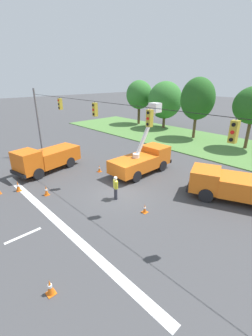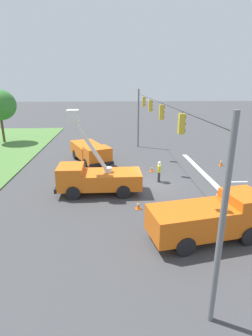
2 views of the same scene
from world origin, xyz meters
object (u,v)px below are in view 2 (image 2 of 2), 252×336
(traffic_cone_near_bucket, at_px, (152,169))
(traffic_cone_lane_edge_a, at_px, (138,205))
(utility_truck_support_far, at_px, (211,217))
(road_worker, at_px, (159,170))
(traffic_cone_mid_left, at_px, (251,209))
(traffic_cone_far_left, at_px, (221,162))
(utility_truck_support_near, at_px, (90,152))
(utility_truck_bucket_lift, at_px, (96,177))
(traffic_cone_foreground_left, at_px, (217,196))

(traffic_cone_near_bucket, height_order, traffic_cone_lane_edge_a, traffic_cone_lane_edge_a)
(utility_truck_support_far, bearing_deg, traffic_cone_near_bucket, 7.15)
(road_worker, relative_size, traffic_cone_mid_left, 2.16)
(traffic_cone_near_bucket, distance_m, traffic_cone_lane_edge_a, 7.80)
(traffic_cone_mid_left, distance_m, traffic_cone_far_left, 10.40)
(traffic_cone_mid_left, bearing_deg, utility_truck_support_near, 41.93)
(traffic_cone_lane_edge_a, relative_size, traffic_cone_far_left, 0.87)
(utility_truck_support_far, relative_size, traffic_cone_mid_left, 7.96)
(utility_truck_bucket_lift, xyz_separation_m, utility_truck_support_near, (8.02, 1.01, -0.15))
(utility_truck_bucket_lift, bearing_deg, road_worker, -67.73)
(traffic_cone_lane_edge_a, bearing_deg, traffic_cone_far_left, -45.71)
(utility_truck_support_near, bearing_deg, utility_truck_bucket_lift, -172.83)
(utility_truck_bucket_lift, distance_m, traffic_cone_near_bucket, 6.87)
(utility_truck_support_far, bearing_deg, road_worker, 8.09)
(traffic_cone_far_left, bearing_deg, traffic_cone_near_bucket, 101.19)
(utility_truck_support_near, distance_m, traffic_cone_lane_edge_a, 11.53)
(utility_truck_support_far, relative_size, traffic_cone_near_bucket, 10.82)
(traffic_cone_near_bucket, xyz_separation_m, traffic_cone_lane_edge_a, (-7.54, 2.00, 0.03))
(utility_truck_bucket_lift, distance_m, road_worker, 5.49)
(utility_truck_support_near, distance_m, road_worker, 8.50)
(utility_truck_support_near, bearing_deg, road_worker, -134.30)
(utility_truck_support_near, height_order, road_worker, utility_truck_support_near)
(utility_truck_support_near, bearing_deg, utility_truck_support_far, -153.14)
(road_worker, xyz_separation_m, traffic_cone_near_bucket, (2.65, 0.19, -0.71))
(utility_truck_bucket_lift, distance_m, utility_truck_support_near, 8.08)
(traffic_cone_near_bucket, height_order, traffic_cone_far_left, traffic_cone_far_left)
(utility_truck_support_near, bearing_deg, traffic_cone_near_bucket, -119.13)
(traffic_cone_mid_left, bearing_deg, utility_truck_bucket_lift, 67.78)
(utility_truck_support_far, distance_m, traffic_cone_mid_left, 4.31)
(traffic_cone_foreground_left, distance_m, traffic_cone_mid_left, 2.48)
(traffic_cone_near_bucket, bearing_deg, road_worker, -175.86)
(traffic_cone_far_left, bearing_deg, utility_truck_bucket_lift, 117.03)
(road_worker, relative_size, traffic_cone_lane_edge_a, 2.74)
(traffic_cone_lane_edge_a, bearing_deg, utility_truck_support_far, -136.35)
(traffic_cone_foreground_left, bearing_deg, traffic_cone_far_left, -23.96)
(utility_truck_support_near, relative_size, traffic_cone_far_left, 9.49)
(traffic_cone_foreground_left, xyz_separation_m, traffic_cone_far_left, (8.03, -3.57, -0.01))
(utility_truck_bucket_lift, height_order, traffic_cone_foreground_left, utility_truck_bucket_lift)
(traffic_cone_foreground_left, relative_size, traffic_cone_near_bucket, 1.26)
(traffic_cone_foreground_left, height_order, traffic_cone_far_left, traffic_cone_foreground_left)
(traffic_cone_far_left, bearing_deg, traffic_cone_lane_edge_a, 134.29)
(utility_truck_support_near, relative_size, road_worker, 3.99)
(utility_truck_bucket_lift, relative_size, road_worker, 3.52)
(utility_truck_bucket_lift, height_order, road_worker, utility_truck_bucket_lift)
(utility_truck_support_far, height_order, traffic_cone_foreground_left, utility_truck_support_far)
(traffic_cone_mid_left, relative_size, traffic_cone_lane_edge_a, 1.27)
(utility_truck_bucket_lift, relative_size, traffic_cone_lane_edge_a, 9.64)
(traffic_cone_foreground_left, xyz_separation_m, traffic_cone_near_bucket, (6.61, 3.61, -0.09))
(traffic_cone_foreground_left, bearing_deg, utility_truck_bucket_lift, 77.52)
(utility_truck_support_near, relative_size, traffic_cone_lane_edge_a, 10.94)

